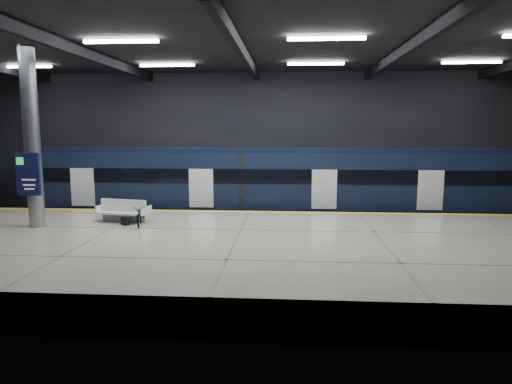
# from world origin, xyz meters

# --- Properties ---
(ground) EXTENTS (30.00, 30.00, 0.00)m
(ground) POSITION_xyz_m (0.00, 0.00, 0.00)
(ground) COLOR black
(ground) RESTS_ON ground
(room_shell) EXTENTS (30.10, 16.10, 8.05)m
(room_shell) POSITION_xyz_m (-0.00, 0.00, 5.72)
(room_shell) COLOR black
(room_shell) RESTS_ON ground
(platform) EXTENTS (30.00, 11.00, 1.10)m
(platform) POSITION_xyz_m (0.00, -2.50, 0.55)
(platform) COLOR beige
(platform) RESTS_ON ground
(safety_strip) EXTENTS (30.00, 0.40, 0.01)m
(safety_strip) POSITION_xyz_m (0.00, 2.75, 1.11)
(safety_strip) COLOR yellow
(safety_strip) RESTS_ON platform
(rails) EXTENTS (30.00, 1.52, 0.16)m
(rails) POSITION_xyz_m (0.00, 5.50, 0.08)
(rails) COLOR gray
(rails) RESTS_ON ground
(train) EXTENTS (29.40, 2.84, 3.79)m
(train) POSITION_xyz_m (2.31, 5.50, 2.06)
(train) COLOR black
(train) RESTS_ON ground
(bench) EXTENTS (2.25, 1.28, 0.93)m
(bench) POSITION_xyz_m (-4.96, 0.14, 1.43)
(bench) COLOR #595B60
(bench) RESTS_ON platform
(bicycle) EXTENTS (0.91, 1.65, 0.82)m
(bicycle) POSITION_xyz_m (-4.06, -0.52, 1.51)
(bicycle) COLOR #99999E
(bicycle) RESTS_ON platform
(pannier_bag) EXTENTS (0.35, 0.28, 0.35)m
(pannier_bag) POSITION_xyz_m (-4.66, -0.52, 1.28)
(pannier_bag) COLOR black
(pannier_bag) RESTS_ON platform
(info_column) EXTENTS (0.90, 0.78, 6.90)m
(info_column) POSITION_xyz_m (-8.00, -1.03, 4.46)
(info_column) COLOR #9EA0A5
(info_column) RESTS_ON platform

